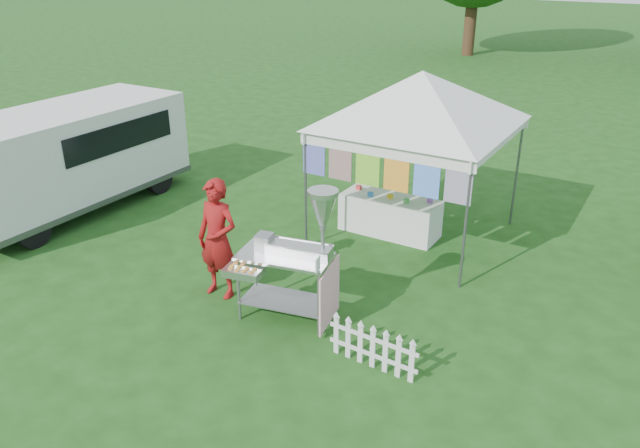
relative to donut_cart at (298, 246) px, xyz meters
The scene contains 7 objects.
ground 1.20m from the donut_cart, ahead, with size 120.00×120.00×0.00m, color #1A4012.
canopy_main 3.94m from the donut_cart, 86.37° to the left, with size 4.24×4.24×3.45m.
donut_cart is the anchor object (origin of this frame).
vendor 1.45m from the donut_cart, behind, with size 0.67×0.44×1.85m, color maroon.
cargo_van 6.29m from the donut_cart, 168.76° to the left, with size 1.97×4.90×2.03m.
picket_fence 1.71m from the donut_cart, 17.90° to the right, with size 1.26×0.08×0.56m.
display_table 3.45m from the donut_cart, 93.02° to the left, with size 1.80×0.70×0.70m, color white.
Camera 1 is at (3.96, -6.33, 4.90)m, focal length 35.00 mm.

